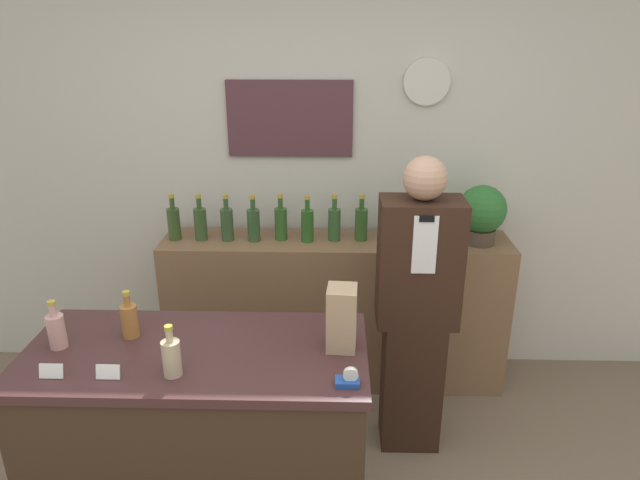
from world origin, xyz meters
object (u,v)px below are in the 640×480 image
at_px(shopkeeper, 416,311).
at_px(paper_bag, 342,318).
at_px(tape_dispenser, 348,379).
at_px(potted_plant, 482,212).

relative_size(shopkeeper, paper_bag, 6.02).
xyz_separation_m(shopkeeper, tape_dispenser, (-0.37, -0.85, 0.17)).
bearing_deg(tape_dispenser, shopkeeper, 66.52).
xyz_separation_m(potted_plant, tape_dispenser, (-0.81, -1.42, -0.18)).
relative_size(paper_bag, tape_dispenser, 3.00).
distance_m(shopkeeper, paper_bag, 0.76).
height_order(shopkeeper, potted_plant, shopkeeper).
bearing_deg(potted_plant, paper_bag, -125.58).
xyz_separation_m(potted_plant, paper_bag, (-0.83, -1.16, -0.07)).
height_order(potted_plant, paper_bag, potted_plant).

